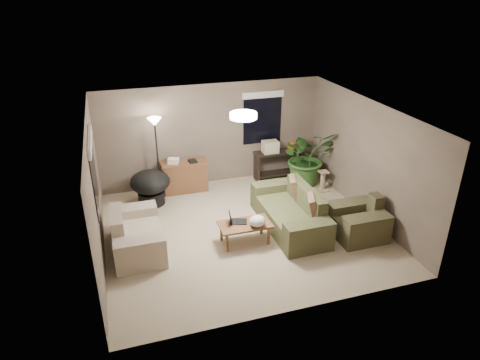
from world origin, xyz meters
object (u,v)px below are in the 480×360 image
object	(u,v)px
loveseat	(136,236)
desk	(185,176)
houseplant	(307,163)
cat_scratching_post	(323,182)
main_sofa	(291,214)
papasan_chair	(150,185)
console_table	(279,162)
floor_lamp	(155,131)
coffee_table	(245,226)
armchair	(358,222)

from	to	relation	value
loveseat	desk	size ratio (longest dim) A/B	1.45
houseplant	cat_scratching_post	bearing A→B (deg)	-65.44
cat_scratching_post	main_sofa	bearing A→B (deg)	-136.91
loveseat	papasan_chair	size ratio (longest dim) A/B	1.53
desk	main_sofa	bearing A→B (deg)	-52.41
console_table	floor_lamp	distance (m)	3.27
loveseat	coffee_table	xyz separation A→B (m)	(2.05, -0.38, 0.06)
main_sofa	floor_lamp	distance (m)	3.55
desk	cat_scratching_post	distance (m)	3.36
floor_lamp	cat_scratching_post	xyz separation A→B (m)	(3.82, -0.94, -1.38)
houseplant	console_table	bearing A→B (deg)	138.05
floor_lamp	coffee_table	bearing A→B (deg)	-63.07
console_table	floor_lamp	size ratio (longest dim) A/B	0.68
loveseat	papasan_chair	xyz separation A→B (m)	(0.50, 1.79, 0.17)
papasan_chair	houseplant	world-z (taller)	houseplant
loveseat	armchair	world-z (taller)	same
console_table	cat_scratching_post	world-z (taller)	console_table
papasan_chair	floor_lamp	xyz separation A→B (m)	(0.25, 0.39, 1.13)
houseplant	cat_scratching_post	distance (m)	0.64
coffee_table	floor_lamp	size ratio (longest dim) A/B	0.52
floor_lamp	console_table	bearing A→B (deg)	0.73
houseplant	cat_scratching_post	xyz separation A→B (m)	(0.22, -0.49, -0.34)
armchair	main_sofa	bearing A→B (deg)	147.97
coffee_table	desk	size ratio (longest dim) A/B	0.91
loveseat	floor_lamp	size ratio (longest dim) A/B	0.84
armchair	coffee_table	distance (m)	2.28
armchair	papasan_chair	size ratio (longest dim) A/B	0.96
floor_lamp	houseplant	bearing A→B (deg)	-7.10
floor_lamp	cat_scratching_post	bearing A→B (deg)	-13.77
console_table	papasan_chair	size ratio (longest dim) A/B	1.25
coffee_table	desk	world-z (taller)	desk
loveseat	armchair	size ratio (longest dim) A/B	1.60
cat_scratching_post	desk	bearing A→B (deg)	162.86
main_sofa	desk	bearing A→B (deg)	127.59
console_table	loveseat	bearing A→B (deg)	-149.77
coffee_table	console_table	world-z (taller)	console_table
console_table	houseplant	distance (m)	0.74
armchair	houseplant	distance (m)	2.54
console_table	cat_scratching_post	xyz separation A→B (m)	(0.76, -0.97, -0.22)
coffee_table	floor_lamp	distance (m)	3.12
armchair	console_table	xyz separation A→B (m)	(-0.49, 3.02, 0.14)
coffee_table	houseplant	size ratio (longest dim) A/B	0.70
armchair	desk	size ratio (longest dim) A/B	0.91
main_sofa	console_table	bearing A→B (deg)	74.11
papasan_chair	coffee_table	bearing A→B (deg)	-54.37
armchair	coffee_table	world-z (taller)	armchair
loveseat	houseplant	size ratio (longest dim) A/B	1.12
armchair	console_table	size ratio (longest dim) A/B	0.77
console_table	houseplant	bearing A→B (deg)	-41.95
main_sofa	cat_scratching_post	bearing A→B (deg)	43.09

